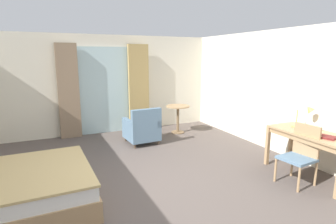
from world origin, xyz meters
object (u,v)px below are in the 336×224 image
(closed_book, at_px, (324,137))
(round_cafe_table, at_px, (178,113))
(bed, at_px, (6,192))
(armchair_by_window, at_px, (142,129))
(desk_chair, at_px, (301,152))
(desk_lamp, at_px, (306,112))
(writing_desk, at_px, (313,138))

(closed_book, height_order, round_cafe_table, closed_book)
(bed, xyz_separation_m, armchair_by_window, (2.53, 1.94, 0.08))
(desk_chair, relative_size, desk_lamp, 2.12)
(armchair_by_window, bearing_deg, closed_book, -58.45)
(desk_chair, relative_size, round_cafe_table, 1.29)
(armchair_by_window, relative_size, round_cafe_table, 1.18)
(bed, distance_m, desk_chair, 4.24)
(closed_book, bearing_deg, desk_chair, 135.76)
(desk_lamp, xyz_separation_m, armchair_by_window, (-2.13, 2.53, -0.68))
(desk_lamp, bearing_deg, writing_desk, -119.48)
(writing_desk, height_order, armchair_by_window, armchair_by_window)
(bed, height_order, desk_lamp, desk_lamp)
(desk_lamp, bearing_deg, bed, 172.88)
(desk_lamp, relative_size, armchair_by_window, 0.52)
(bed, bearing_deg, armchair_by_window, 37.58)
(bed, height_order, armchair_by_window, bed)
(armchair_by_window, bearing_deg, desk_chair, -61.41)
(desk_lamp, distance_m, round_cafe_table, 3.19)
(bed, xyz_separation_m, desk_lamp, (4.65, -0.58, 0.75))
(writing_desk, height_order, desk_chair, desk_chair)
(desk_chair, height_order, closed_book, desk_chair)
(writing_desk, xyz_separation_m, round_cafe_table, (-0.81, 3.30, -0.13))
(armchair_by_window, distance_m, round_cafe_table, 1.25)
(desk_chair, height_order, armchair_by_window, desk_chair)
(armchair_by_window, bearing_deg, writing_desk, -55.38)
(desk_chair, distance_m, desk_lamp, 0.84)
(desk_chair, xyz_separation_m, desk_lamp, (0.54, 0.39, 0.52))
(closed_book, xyz_separation_m, armchair_by_window, (-1.89, 3.07, -0.42))
(desk_chair, height_order, desk_lamp, desk_lamp)
(armchair_by_window, xyz_separation_m, round_cafe_table, (1.14, 0.47, 0.18))
(writing_desk, bearing_deg, armchair_by_window, 124.62)
(writing_desk, distance_m, desk_lamp, 0.50)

